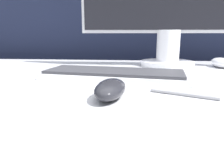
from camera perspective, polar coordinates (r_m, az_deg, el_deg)
name	(u,v)px	position (r m, az deg, el deg)	size (l,w,h in m)	color
partition_panel	(136,86)	(1.23, 6.38, -0.50)	(5.00, 0.03, 1.10)	black
computer_mouse_near	(110,89)	(0.43, -0.44, -1.33)	(0.07, 0.13, 0.04)	#232328
keyboard	(114,74)	(0.62, 0.54, 2.54)	(0.43, 0.20, 0.02)	silver
monitor	(171,1)	(0.90, 15.05, 20.28)	(0.68, 0.21, 0.45)	white
computer_mouse_far	(221,63)	(0.93, 26.54, 5.04)	(0.07, 0.11, 0.04)	white
pen	(183,94)	(0.47, 18.04, -2.52)	(0.13, 0.06, 0.01)	#99999E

